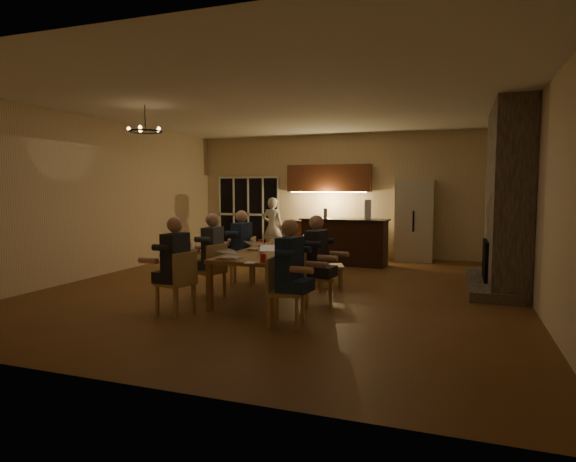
{
  "coord_description": "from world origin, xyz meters",
  "views": [
    {
      "loc": [
        2.89,
        -8.0,
        1.77
      ],
      "look_at": [
        -0.04,
        0.3,
        1.0
      ],
      "focal_mm": 30.0,
      "sensor_mm": 36.0,
      "label": 1
    }
  ],
  "objects_px": {
    "plate_near": "(285,255)",
    "chair_left_far": "(243,261)",
    "person_right_mid": "(316,261)",
    "mug_back": "(272,242)",
    "person_right_near": "(290,272)",
    "can_silver": "(262,252)",
    "mug_front": "(261,251)",
    "person_left_far": "(242,248)",
    "chair_left_near": "(176,282)",
    "redcup_mid": "(261,243)",
    "person_left_mid": "(213,255)",
    "redcup_far": "(309,239)",
    "laptop_e": "(280,237)",
    "standing_person": "(273,227)",
    "chandelier": "(145,132)",
    "can_right": "(300,245)",
    "can_cola": "(294,238)",
    "refrigerator": "(415,220)",
    "laptop_b": "(270,250)",
    "bar_island": "(344,242)",
    "redcup_near": "(263,258)",
    "plate_far": "(313,246)",
    "laptop_c": "(258,243)",
    "laptop_d": "(286,244)",
    "mug_mid": "(287,244)",
    "chair_right_near": "(286,292)",
    "person_left_near": "(176,266)",
    "bar_bottle": "(325,213)",
    "laptop_f": "(309,238)",
    "chair_left_mid": "(208,271)",
    "bar_blender": "(368,209)",
    "laptop_a": "(229,251)",
    "chair_right_mid": "(319,277)"
  },
  "relations": [
    {
      "from": "plate_near",
      "to": "chair_left_far",
      "type": "bearing_deg",
      "value": 137.97
    },
    {
      "from": "person_right_mid",
      "to": "mug_back",
      "type": "relative_size",
      "value": 13.8
    },
    {
      "from": "person_right_near",
      "to": "can_silver",
      "type": "relative_size",
      "value": 11.5
    },
    {
      "from": "person_right_mid",
      "to": "mug_front",
      "type": "relative_size",
      "value": 13.8
    },
    {
      "from": "person_right_near",
      "to": "person_right_mid",
      "type": "height_order",
      "value": "same"
    },
    {
      "from": "person_right_mid",
      "to": "person_left_far",
      "type": "xyz_separation_m",
      "value": [
        -1.75,
        1.1,
        0.0
      ]
    },
    {
      "from": "chair_left_near",
      "to": "redcup_mid",
      "type": "xyz_separation_m",
      "value": [
        0.46,
        2.04,
        0.37
      ]
    },
    {
      "from": "person_left_mid",
      "to": "redcup_far",
      "type": "relative_size",
      "value": 11.5
    },
    {
      "from": "laptop_e",
      "to": "standing_person",
      "type": "bearing_deg",
      "value": -40.12
    },
    {
      "from": "chandelier",
      "to": "chair_left_far",
      "type": "bearing_deg",
      "value": 34.45
    },
    {
      "from": "chair_left_far",
      "to": "can_right",
      "type": "relative_size",
      "value": 7.42
    },
    {
      "from": "can_cola",
      "to": "can_right",
      "type": "bearing_deg",
      "value": -66.22
    },
    {
      "from": "refrigerator",
      "to": "redcup_mid",
      "type": "relative_size",
      "value": 16.67
    },
    {
      "from": "laptop_b",
      "to": "mug_back",
      "type": "height_order",
      "value": "laptop_b"
    },
    {
      "from": "bar_island",
      "to": "person_right_mid",
      "type": "relative_size",
      "value": 1.47
    },
    {
      "from": "mug_front",
      "to": "redcup_near",
      "type": "height_order",
      "value": "redcup_near"
    },
    {
      "from": "standing_person",
      "to": "bar_island",
      "type": "bearing_deg",
      "value": 162.73
    },
    {
      "from": "mug_front",
      "to": "redcup_mid",
      "type": "bearing_deg",
      "value": 112.89
    },
    {
      "from": "refrigerator",
      "to": "laptop_e",
      "type": "bearing_deg",
      "value": -120.48
    },
    {
      "from": "standing_person",
      "to": "laptop_e",
      "type": "xyz_separation_m",
      "value": [
        1.4,
        -3.23,
        0.09
      ]
    },
    {
      "from": "refrigerator",
      "to": "plate_far",
      "type": "xyz_separation_m",
      "value": [
        -1.43,
        -3.95,
        -0.24
      ]
    },
    {
      "from": "can_right",
      "to": "redcup_far",
      "type": "bearing_deg",
      "value": 98.71
    },
    {
      "from": "redcup_mid",
      "to": "laptop_c",
      "type": "bearing_deg",
      "value": -72.08
    },
    {
      "from": "laptop_d",
      "to": "mug_mid",
      "type": "distance_m",
      "value": 0.59
    },
    {
      "from": "refrigerator",
      "to": "chair_right_near",
      "type": "distance_m",
      "value": 6.49
    },
    {
      "from": "laptop_c",
      "to": "mug_back",
      "type": "relative_size",
      "value": 3.2
    },
    {
      "from": "refrigerator",
      "to": "laptop_c",
      "type": "xyz_separation_m",
      "value": [
        -2.16,
        -4.74,
        -0.14
      ]
    },
    {
      "from": "refrigerator",
      "to": "mug_mid",
      "type": "bearing_deg",
      "value": -113.78
    },
    {
      "from": "person_left_near",
      "to": "plate_far",
      "type": "distance_m",
      "value": 2.73
    },
    {
      "from": "can_cola",
      "to": "bar_bottle",
      "type": "bearing_deg",
      "value": 88.93
    },
    {
      "from": "refrigerator",
      "to": "mug_back",
      "type": "relative_size",
      "value": 20.0
    },
    {
      "from": "laptop_f",
      "to": "can_cola",
      "type": "distance_m",
      "value": 0.59
    },
    {
      "from": "refrigerator",
      "to": "bar_island",
      "type": "height_order",
      "value": "refrigerator"
    },
    {
      "from": "chair_left_mid",
      "to": "can_right",
      "type": "bearing_deg",
      "value": 143.55
    },
    {
      "from": "mug_mid",
      "to": "mug_back",
      "type": "distance_m",
      "value": 0.41
    },
    {
      "from": "bar_blender",
      "to": "mug_back",
      "type": "bearing_deg",
      "value": -120.44
    },
    {
      "from": "bar_island",
      "to": "redcup_mid",
      "type": "xyz_separation_m",
      "value": [
        -0.82,
        -3.11,
        0.27
      ]
    },
    {
      "from": "laptop_e",
      "to": "plate_near",
      "type": "distance_m",
      "value": 1.73
    },
    {
      "from": "chair_left_near",
      "to": "laptop_c",
      "type": "relative_size",
      "value": 2.78
    },
    {
      "from": "can_silver",
      "to": "can_cola",
      "type": "distance_m",
      "value": 2.13
    },
    {
      "from": "standing_person",
      "to": "laptop_e",
      "type": "relative_size",
      "value": 4.86
    },
    {
      "from": "mug_back",
      "to": "can_cola",
      "type": "xyz_separation_m",
      "value": [
        0.2,
        0.67,
        0.01
      ]
    },
    {
      "from": "chair_left_mid",
      "to": "laptop_f",
      "type": "bearing_deg",
      "value": 160.15
    },
    {
      "from": "standing_person",
      "to": "laptop_a",
      "type": "bearing_deg",
      "value": 106.56
    },
    {
      "from": "person_left_mid",
      "to": "person_right_mid",
      "type": "bearing_deg",
      "value": 86.22
    },
    {
      "from": "chair_left_far",
      "to": "laptop_c",
      "type": "xyz_separation_m",
      "value": [
        0.56,
        -0.57,
        0.42
      ]
    },
    {
      "from": "mug_front",
      "to": "bar_island",
      "type": "bearing_deg",
      "value": 84.05
    },
    {
      "from": "refrigerator",
      "to": "chair_right_mid",
      "type": "distance_m",
      "value": 5.34
    },
    {
      "from": "person_right_mid",
      "to": "can_silver",
      "type": "distance_m",
      "value": 0.84
    },
    {
      "from": "bar_island",
      "to": "mug_mid",
      "type": "relative_size",
      "value": 20.33
    }
  ]
}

